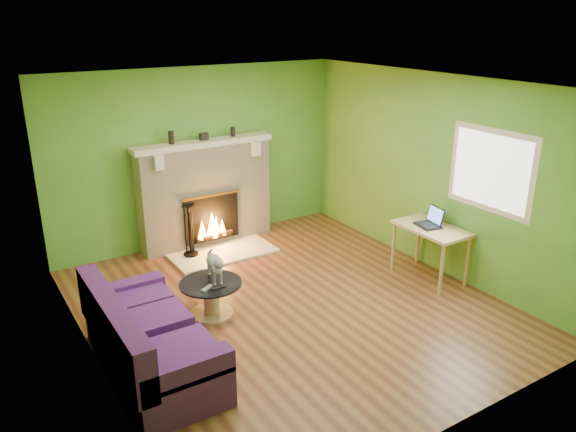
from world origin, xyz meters
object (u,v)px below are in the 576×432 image
(coffee_table, at_px, (211,296))
(desk, at_px, (431,233))
(sofa, at_px, (147,342))
(cat, at_px, (214,265))

(coffee_table, xyz_separation_m, desk, (2.82, -0.64, 0.39))
(coffee_table, distance_m, desk, 2.92)
(desk, bearing_deg, sofa, -179.64)
(sofa, height_order, coffee_table, sofa)
(desk, bearing_deg, cat, 165.80)
(coffee_table, bearing_deg, sofa, -145.86)
(sofa, distance_m, coffee_table, 1.19)
(sofa, relative_size, coffee_table, 2.61)
(sofa, height_order, cat, sofa)
(coffee_table, height_order, cat, cat)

